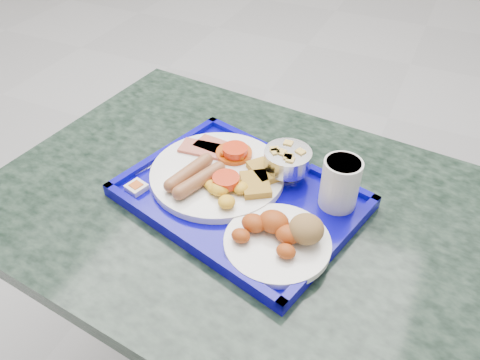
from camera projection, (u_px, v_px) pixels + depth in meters
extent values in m
plane|color=gray|center=(215.00, 156.00, 2.17)|extent=(6.00, 6.00, 0.00)
cylinder|color=slate|center=(255.00, 309.00, 1.15)|extent=(0.10, 0.10, 0.62)
cube|color=black|center=(259.00, 214.00, 0.94)|extent=(1.16, 0.83, 0.04)
cube|color=#08039C|center=(240.00, 198.00, 0.93)|extent=(0.52, 0.43, 0.01)
cube|color=#08039C|center=(286.00, 156.00, 1.02)|extent=(0.44, 0.13, 0.01)
cube|color=#08039C|center=(184.00, 238.00, 0.84)|extent=(0.44, 0.13, 0.01)
cube|color=#08039C|center=(334.00, 246.00, 0.82)|extent=(0.10, 0.32, 0.01)
cube|color=#08039C|center=(165.00, 151.00, 1.03)|extent=(0.10, 0.32, 0.01)
cylinder|color=white|center=(218.00, 174.00, 0.97)|extent=(0.28, 0.28, 0.02)
cube|color=#D46654|center=(216.00, 147.00, 1.02)|extent=(0.10, 0.06, 0.01)
cube|color=#D46654|center=(202.00, 149.00, 1.02)|extent=(0.10, 0.06, 0.01)
cylinder|color=#BE4507|center=(234.00, 153.00, 1.00)|extent=(0.08, 0.08, 0.01)
sphere|color=#BE4507|center=(233.00, 157.00, 0.98)|extent=(0.01, 0.01, 0.01)
sphere|color=#BE4507|center=(222.00, 154.00, 0.99)|extent=(0.01, 0.01, 0.01)
sphere|color=#BE4507|center=(238.00, 158.00, 0.98)|extent=(0.01, 0.01, 0.01)
sphere|color=#BE4507|center=(229.00, 148.00, 1.00)|extent=(0.01, 0.01, 0.01)
sphere|color=#BE4507|center=(235.00, 157.00, 0.98)|extent=(0.01, 0.01, 0.01)
sphere|color=#BE4507|center=(242.00, 147.00, 1.01)|extent=(0.01, 0.01, 0.01)
sphere|color=#BE4507|center=(239.00, 149.00, 1.00)|extent=(0.01, 0.01, 0.01)
sphere|color=#BE4507|center=(228.00, 154.00, 0.99)|extent=(0.01, 0.01, 0.01)
sphere|color=#BE4507|center=(241.00, 158.00, 0.98)|extent=(0.01, 0.01, 0.01)
sphere|color=#BE4507|center=(243.00, 151.00, 1.00)|extent=(0.01, 0.01, 0.01)
sphere|color=#BE4507|center=(236.00, 158.00, 0.98)|extent=(0.01, 0.01, 0.01)
sphere|color=#BE4507|center=(231.00, 149.00, 1.00)|extent=(0.01, 0.01, 0.01)
sphere|color=#BE4507|center=(233.00, 145.00, 1.01)|extent=(0.01, 0.01, 0.01)
sphere|color=#BE4507|center=(236.00, 148.00, 1.00)|extent=(0.01, 0.01, 0.01)
sphere|color=#BE4507|center=(231.00, 144.00, 1.01)|extent=(0.01, 0.01, 0.01)
sphere|color=#BE4507|center=(231.00, 147.00, 1.01)|extent=(0.01, 0.01, 0.01)
sphere|color=#BE4507|center=(244.00, 151.00, 1.00)|extent=(0.01, 0.01, 0.01)
cube|color=#B1832C|center=(265.00, 170.00, 0.95)|extent=(0.09, 0.09, 0.01)
cube|color=#B1832C|center=(255.00, 184.00, 0.92)|extent=(0.08, 0.09, 0.01)
cylinder|color=brown|center=(189.00, 172.00, 0.94)|extent=(0.05, 0.11, 0.03)
cylinder|color=brown|center=(199.00, 180.00, 0.92)|extent=(0.06, 0.11, 0.03)
ellipsoid|color=gold|center=(241.00, 188.00, 0.91)|extent=(0.03, 0.03, 0.02)
ellipsoid|color=gold|center=(232.00, 183.00, 0.92)|extent=(0.03, 0.03, 0.02)
ellipsoid|color=gold|center=(227.00, 182.00, 0.93)|extent=(0.02, 0.02, 0.01)
ellipsoid|color=gold|center=(239.00, 188.00, 0.91)|extent=(0.02, 0.02, 0.02)
ellipsoid|color=gold|center=(210.00, 184.00, 0.92)|extent=(0.02, 0.02, 0.02)
ellipsoid|color=gold|center=(227.00, 202.00, 0.88)|extent=(0.03, 0.03, 0.02)
ellipsoid|color=gold|center=(220.00, 189.00, 0.90)|extent=(0.04, 0.04, 0.02)
ellipsoid|color=gold|center=(214.00, 188.00, 0.91)|extent=(0.03, 0.03, 0.02)
cylinder|color=#B11904|center=(235.00, 150.00, 0.99)|extent=(0.05, 0.05, 0.02)
cylinder|color=#B11904|center=(226.00, 180.00, 0.91)|extent=(0.05, 0.05, 0.02)
cylinder|color=white|center=(277.00, 243.00, 0.82)|extent=(0.19, 0.19, 0.01)
ellipsoid|color=#9D3E12|center=(286.00, 251.00, 0.79)|extent=(0.03, 0.03, 0.02)
ellipsoid|color=#9D3E12|center=(288.00, 234.00, 0.81)|extent=(0.05, 0.04, 0.03)
ellipsoid|color=#9D3E12|center=(274.00, 222.00, 0.83)|extent=(0.06, 0.05, 0.04)
ellipsoid|color=#9D3E12|center=(254.00, 223.00, 0.83)|extent=(0.05, 0.04, 0.03)
ellipsoid|color=#9D3E12|center=(241.00, 236.00, 0.81)|extent=(0.03, 0.03, 0.02)
ellipsoid|color=olive|center=(306.00, 229.00, 0.81)|extent=(0.06, 0.06, 0.05)
cylinder|color=#ABABAD|center=(286.00, 175.00, 0.97)|extent=(0.06, 0.06, 0.01)
cylinder|color=#ABABAD|center=(287.00, 170.00, 0.96)|extent=(0.02, 0.02, 0.02)
cylinder|color=#ABABAD|center=(288.00, 159.00, 0.95)|extent=(0.10, 0.10, 0.04)
cube|color=#E9C058|center=(300.00, 154.00, 0.94)|extent=(0.02, 0.02, 0.01)
cube|color=#E9C058|center=(288.00, 145.00, 0.96)|extent=(0.02, 0.02, 0.01)
cube|color=#E9C058|center=(288.00, 159.00, 0.92)|extent=(0.02, 0.02, 0.01)
cube|color=#E9C058|center=(275.00, 154.00, 0.94)|extent=(0.02, 0.02, 0.01)
cube|color=#E9C058|center=(290.00, 162.00, 0.92)|extent=(0.02, 0.02, 0.01)
cube|color=#E9C058|center=(281.00, 154.00, 0.93)|extent=(0.02, 0.02, 0.01)
cube|color=#E9C058|center=(288.00, 158.00, 0.92)|extent=(0.02, 0.02, 0.01)
cube|color=#E9C058|center=(274.00, 151.00, 0.94)|extent=(0.02, 0.02, 0.01)
cylinder|color=silver|center=(340.00, 183.00, 0.88)|extent=(0.07, 0.07, 0.10)
cylinder|color=orange|center=(344.00, 165.00, 0.85)|extent=(0.06, 0.06, 0.01)
cube|color=#ABABAD|center=(172.00, 161.00, 1.01)|extent=(0.05, 0.11, 0.00)
ellipsoid|color=#ABABAD|center=(200.00, 145.00, 1.05)|extent=(0.04, 0.04, 0.01)
cube|color=#ABABAD|center=(171.00, 155.00, 1.03)|extent=(0.08, 0.18, 0.00)
cube|color=silver|center=(136.00, 188.00, 0.94)|extent=(0.04, 0.04, 0.01)
cube|color=#CD4F16|center=(136.00, 185.00, 0.93)|extent=(0.03, 0.03, 0.00)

